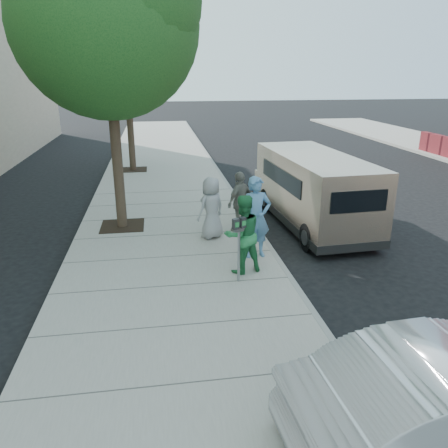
{
  "coord_description": "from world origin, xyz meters",
  "views": [
    {
      "loc": [
        -1.25,
        -9.57,
        4.28
      ],
      "look_at": [
        0.15,
        -0.58,
        1.1
      ],
      "focal_mm": 35.0,
      "sensor_mm": 36.0,
      "label": 1
    }
  ],
  "objects_px": {
    "van": "(312,188)",
    "person_green_shirt": "(242,234)",
    "tree_near": "(107,17)",
    "person_gray_shirt": "(211,208)",
    "person_officer": "(256,217)",
    "parking_meter": "(239,236)",
    "person_striped_polo": "(240,202)",
    "tree_far": "(127,56)"
  },
  "relations": [
    {
      "from": "tree_near",
      "to": "tree_far",
      "type": "xyz_separation_m",
      "value": [
        -0.0,
        7.6,
        -0.66
      ]
    },
    {
      "from": "van",
      "to": "person_gray_shirt",
      "type": "relative_size",
      "value": 3.53
    },
    {
      "from": "tree_near",
      "to": "person_gray_shirt",
      "type": "bearing_deg",
      "value": -28.79
    },
    {
      "from": "person_officer",
      "to": "person_green_shirt",
      "type": "bearing_deg",
      "value": -128.07
    },
    {
      "from": "van",
      "to": "person_officer",
      "type": "height_order",
      "value": "van"
    },
    {
      "from": "tree_near",
      "to": "van",
      "type": "relative_size",
      "value": 1.32
    },
    {
      "from": "tree_far",
      "to": "person_striped_polo",
      "type": "relative_size",
      "value": 3.94
    },
    {
      "from": "person_striped_polo",
      "to": "person_green_shirt",
      "type": "bearing_deg",
      "value": 39.29
    },
    {
      "from": "person_green_shirt",
      "to": "person_officer",
      "type": "bearing_deg",
      "value": -137.91
    },
    {
      "from": "van",
      "to": "person_striped_polo",
      "type": "distance_m",
      "value": 2.32
    },
    {
      "from": "parking_meter",
      "to": "person_striped_polo",
      "type": "xyz_separation_m",
      "value": [
        0.61,
        3.01,
        -0.18
      ]
    },
    {
      "from": "parking_meter",
      "to": "person_officer",
      "type": "xyz_separation_m",
      "value": [
        0.64,
        1.25,
        -0.05
      ]
    },
    {
      "from": "parking_meter",
      "to": "tree_near",
      "type": "bearing_deg",
      "value": 99.55
    },
    {
      "from": "person_officer",
      "to": "person_gray_shirt",
      "type": "distance_m",
      "value": 1.63
    },
    {
      "from": "tree_far",
      "to": "person_green_shirt",
      "type": "xyz_separation_m",
      "value": [
        2.73,
        -11.04,
        -3.87
      ]
    },
    {
      "from": "tree_far",
      "to": "person_green_shirt",
      "type": "height_order",
      "value": "tree_far"
    },
    {
      "from": "person_officer",
      "to": "person_gray_shirt",
      "type": "height_order",
      "value": "person_officer"
    },
    {
      "from": "tree_far",
      "to": "parking_meter",
      "type": "height_order",
      "value": "tree_far"
    },
    {
      "from": "person_gray_shirt",
      "to": "person_striped_polo",
      "type": "distance_m",
      "value": 0.92
    },
    {
      "from": "van",
      "to": "person_gray_shirt",
      "type": "bearing_deg",
      "value": -165.22
    },
    {
      "from": "person_green_shirt",
      "to": "person_gray_shirt",
      "type": "bearing_deg",
      "value": -96.47
    },
    {
      "from": "tree_near",
      "to": "person_officer",
      "type": "xyz_separation_m",
      "value": [
        3.21,
        -2.66,
        -4.44
      ]
    },
    {
      "from": "van",
      "to": "person_green_shirt",
      "type": "height_order",
      "value": "van"
    },
    {
      "from": "parking_meter",
      "to": "person_officer",
      "type": "height_order",
      "value": "person_officer"
    },
    {
      "from": "van",
      "to": "person_officer",
      "type": "xyz_separation_m",
      "value": [
        -2.2,
        -2.37,
        0.01
      ]
    },
    {
      "from": "parking_meter",
      "to": "van",
      "type": "xyz_separation_m",
      "value": [
        2.84,
        3.62,
        -0.05
      ]
    },
    {
      "from": "parking_meter",
      "to": "person_gray_shirt",
      "type": "xyz_separation_m",
      "value": [
        -0.23,
        2.62,
        -0.2
      ]
    },
    {
      "from": "parking_meter",
      "to": "van",
      "type": "height_order",
      "value": "van"
    },
    {
      "from": "person_officer",
      "to": "van",
      "type": "bearing_deg",
      "value": 40.29
    },
    {
      "from": "van",
      "to": "person_officer",
      "type": "distance_m",
      "value": 3.23
    },
    {
      "from": "tree_near",
      "to": "person_striped_polo",
      "type": "xyz_separation_m",
      "value": [
        3.17,
        -0.89,
        -4.57
      ]
    },
    {
      "from": "parking_meter",
      "to": "van",
      "type": "relative_size",
      "value": 0.24
    },
    {
      "from": "parking_meter",
      "to": "person_officer",
      "type": "distance_m",
      "value": 1.41
    },
    {
      "from": "person_officer",
      "to": "person_striped_polo",
      "type": "bearing_deg",
      "value": 84.22
    },
    {
      "from": "person_officer",
      "to": "person_striped_polo",
      "type": "xyz_separation_m",
      "value": [
        -0.04,
        1.76,
        -0.13
      ]
    },
    {
      "from": "parking_meter",
      "to": "person_officer",
      "type": "relative_size",
      "value": 0.72
    },
    {
      "from": "tree_far",
      "to": "person_officer",
      "type": "xyz_separation_m",
      "value": [
        3.21,
        -10.26,
        -3.78
      ]
    },
    {
      "from": "tree_near",
      "to": "person_green_shirt",
      "type": "height_order",
      "value": "tree_near"
    },
    {
      "from": "person_green_shirt",
      "to": "person_striped_polo",
      "type": "xyz_separation_m",
      "value": [
        0.44,
        2.55,
        -0.04
      ]
    },
    {
      "from": "parking_meter",
      "to": "person_green_shirt",
      "type": "bearing_deg",
      "value": 46.53
    },
    {
      "from": "tree_far",
      "to": "person_officer",
      "type": "height_order",
      "value": "tree_far"
    },
    {
      "from": "tree_far",
      "to": "person_gray_shirt",
      "type": "bearing_deg",
      "value": -75.25
    }
  ]
}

